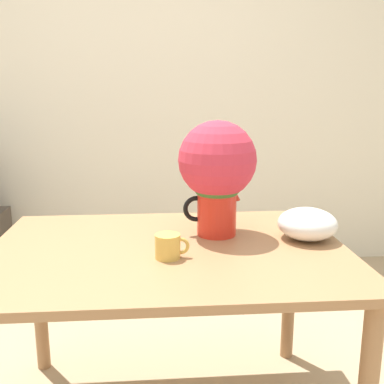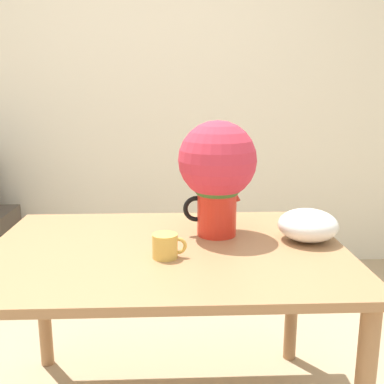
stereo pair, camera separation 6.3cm
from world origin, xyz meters
TOP-DOWN VIEW (x-y plane):
  - wall_back at (0.00, 1.94)m, footprint 8.00×0.05m
  - table at (0.14, 0.23)m, footprint 1.30×0.93m
  - flower_vase at (0.34, 0.37)m, footprint 0.30×0.30m
  - coffee_mug at (0.14, 0.12)m, footprint 0.12×0.09m
  - white_bowl at (0.67, 0.28)m, footprint 0.23×0.23m

SIDE VIEW (x-z plane):
  - table at x=0.14m, z-range 0.27..1.00m
  - coffee_mug at x=0.14m, z-range 0.73..0.81m
  - white_bowl at x=0.67m, z-range 0.73..0.85m
  - flower_vase at x=0.34m, z-range 0.77..1.21m
  - wall_back at x=0.00m, z-range 0.00..2.60m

